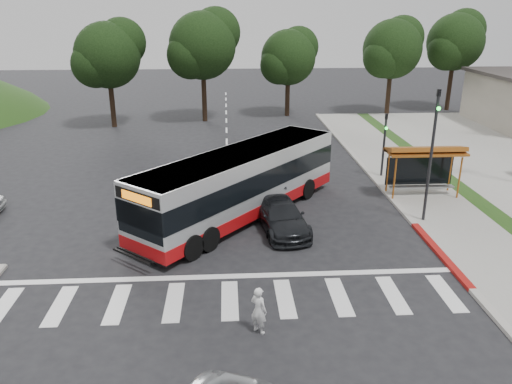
{
  "coord_description": "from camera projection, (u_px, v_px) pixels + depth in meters",
  "views": [
    {
      "loc": [
        0.02,
        -20.57,
        9.86
      ],
      "look_at": [
        1.36,
        1.91,
        1.6
      ],
      "focal_mm": 35.0,
      "sensor_mm": 36.0,
      "label": 1
    }
  ],
  "objects": [
    {
      "name": "bus_shelter",
      "position": [
        425.0,
        156.0,
        27.25
      ],
      "size": [
        4.2,
        1.6,
        2.86
      ],
      "color": "#A3571B",
      "rests_on": "sidewalk_east"
    },
    {
      "name": "dark_sedan",
      "position": [
        281.0,
        216.0,
        23.54
      ],
      "size": [
        2.68,
        5.09,
        1.41
      ],
      "primitive_type": "imported",
      "rotation": [
        0.0,
        0.0,
        0.15
      ],
      "color": "black",
      "rests_on": "ground"
    },
    {
      "name": "transit_bus",
      "position": [
        241.0,
        185.0,
        24.77
      ],
      "size": [
        10.56,
        11.63,
        3.34
      ],
      "primitive_type": null,
      "rotation": [
        0.0,
        0.0,
        -0.71
      ],
      "color": "#B6B9BB",
      "rests_on": "ground"
    },
    {
      "name": "tree_north_c",
      "position": [
        108.0,
        54.0,
        42.5
      ],
      "size": [
        6.16,
        5.74,
        9.3
      ],
      "color": "black",
      "rests_on": "ground"
    },
    {
      "name": "curb_east",
      "position": [
        374.0,
        179.0,
        30.64
      ],
      "size": [
        0.3,
        40.0,
        0.15
      ],
      "primitive_type": "cube",
      "color": "#9E9991",
      "rests_on": "ground"
    },
    {
      "name": "crosswalk_ladder",
      "position": [
        230.0,
        300.0,
        17.98
      ],
      "size": [
        18.0,
        2.6,
        0.01
      ],
      "primitive_type": "cube",
      "color": "silver",
      "rests_on": "ground"
    },
    {
      "name": "curb_east_red",
      "position": [
        440.0,
        253.0,
        21.27
      ],
      "size": [
        0.32,
        6.0,
        0.15
      ],
      "primitive_type": "cube",
      "color": "maroon",
      "rests_on": "ground"
    },
    {
      "name": "tree_ne_b",
      "position": [
        456.0,
        41.0,
        49.76
      ],
      "size": [
        6.16,
        5.74,
        10.02
      ],
      "color": "black",
      "rests_on": "ground"
    },
    {
      "name": "tree_ne_a",
      "position": [
        393.0,
        48.0,
        47.67
      ],
      "size": [
        6.16,
        5.74,
        9.3
      ],
      "color": "black",
      "rests_on": "parking_lot"
    },
    {
      "name": "pedestrian",
      "position": [
        259.0,
        310.0,
        15.94
      ],
      "size": [
        0.71,
        0.69,
        1.63
      ],
      "primitive_type": "imported",
      "rotation": [
        0.0,
        0.0,
        2.43
      ],
      "color": "silver",
      "rests_on": "ground"
    },
    {
      "name": "traffic_signal_ne_short",
      "position": [
        385.0,
        139.0,
        30.31
      ],
      "size": [
        0.18,
        0.37,
        4.0
      ],
      "color": "black",
      "rests_on": "ground"
    },
    {
      "name": "tree_north_a",
      "position": [
        203.0,
        44.0,
        44.61
      ],
      "size": [
        6.6,
        6.15,
        10.17
      ],
      "color": "black",
      "rests_on": "ground"
    },
    {
      "name": "ground",
      "position": [
        229.0,
        240.0,
        22.67
      ],
      "size": [
        140.0,
        140.0,
        0.0
      ],
      "primitive_type": "plane",
      "color": "black",
      "rests_on": "ground"
    },
    {
      "name": "sidewalk_east",
      "position": [
        406.0,
        178.0,
        30.76
      ],
      "size": [
        4.0,
        40.0,
        0.12
      ],
      "primitive_type": "cube",
      "color": "gray",
      "rests_on": "ground"
    },
    {
      "name": "tree_north_b",
      "position": [
        289.0,
        56.0,
        47.36
      ],
      "size": [
        5.72,
        5.33,
        8.43
      ],
      "color": "black",
      "rests_on": "ground"
    },
    {
      "name": "traffic_signal_ne_tall",
      "position": [
        432.0,
        146.0,
        23.27
      ],
      "size": [
        0.18,
        0.37,
        6.5
      ],
      "color": "black",
      "rests_on": "ground"
    }
  ]
}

